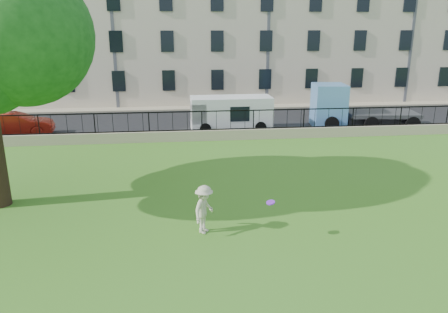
{
  "coord_description": "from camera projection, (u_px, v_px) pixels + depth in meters",
  "views": [
    {
      "loc": [
        -1.5,
        -12.49,
        6.44
      ],
      "look_at": [
        0.31,
        3.5,
        1.56
      ],
      "focal_mm": 35.0,
      "sensor_mm": 36.0,
      "label": 1
    }
  ],
  "objects": [
    {
      "name": "retaining_wall",
      "position": [
        202.0,
        135.0,
        25.22
      ],
      "size": [
        50.0,
        0.4,
        0.6
      ],
      "primitive_type": "cube",
      "color": "tan",
      "rests_on": "ground"
    },
    {
      "name": "street",
      "position": [
        198.0,
        123.0,
        29.78
      ],
      "size": [
        60.0,
        9.0,
        0.01
      ],
      "primitive_type": "cube",
      "color": "black",
      "rests_on": "ground"
    },
    {
      "name": "red_sedan",
      "position": [
        17.0,
        124.0,
        26.21
      ],
      "size": [
        4.33,
        1.98,
        1.38
      ],
      "primitive_type": "imported",
      "rotation": [
        0.0,
        0.0,
        1.7
      ],
      "color": "maroon",
      "rests_on": "street"
    },
    {
      "name": "iron_railing",
      "position": [
        202.0,
        121.0,
        24.98
      ],
      "size": [
        50.0,
        0.05,
        1.13
      ],
      "color": "black",
      "rests_on": "retaining_wall"
    },
    {
      "name": "man",
      "position": [
        204.0,
        209.0,
        13.88
      ],
      "size": [
        1.04,
        1.19,
        1.6
      ],
      "primitive_type": "imported",
      "rotation": [
        0.0,
        0.0,
        1.03
      ],
      "color": "#B9B496",
      "rests_on": "ground"
    },
    {
      "name": "frisbee",
      "position": [
        271.0,
        202.0,
        13.27
      ],
      "size": [
        0.35,
        0.36,
        0.12
      ],
      "primitive_type": "cylinder",
      "rotation": [
        0.21,
        -0.14,
        -0.43
      ],
      "color": "purple"
    },
    {
      "name": "ground",
      "position": [
        227.0,
        235.0,
        13.9
      ],
      "size": [
        120.0,
        120.0,
        0.0
      ],
      "primitive_type": "plane",
      "color": "#3E771C",
      "rests_on": "ground"
    },
    {
      "name": "white_van",
      "position": [
        231.0,
        114.0,
        27.5
      ],
      "size": [
        5.07,
        2.03,
        2.12
      ],
      "primitive_type": "cube",
      "rotation": [
        0.0,
        0.0,
        0.01
      ],
      "color": "silver",
      "rests_on": "street"
    },
    {
      "name": "blue_truck",
      "position": [
        364.0,
        106.0,
        28.35
      ],
      "size": [
        6.83,
        3.07,
        2.77
      ],
      "primitive_type": "cube",
      "rotation": [
        0.0,
        0.0,
        -0.11
      ],
      "color": "#5183BE",
      "rests_on": "street"
    },
    {
      "name": "sidewalk",
      "position": [
        194.0,
        108.0,
        34.71
      ],
      "size": [
        60.0,
        1.4,
        0.12
      ],
      "primitive_type": "cube",
      "color": "tan",
      "rests_on": "ground"
    },
    {
      "name": "building_row",
      "position": [
        189.0,
        19.0,
        38.11
      ],
      "size": [
        56.4,
        10.4,
        13.8
      ],
      "color": "beige",
      "rests_on": "ground"
    }
  ]
}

